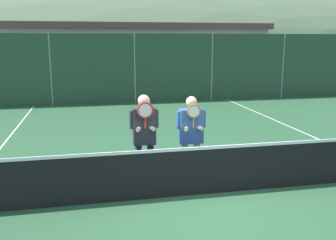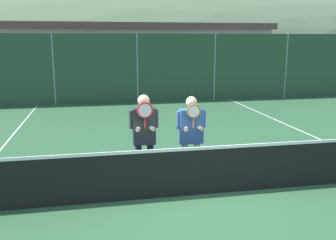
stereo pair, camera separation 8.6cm
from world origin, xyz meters
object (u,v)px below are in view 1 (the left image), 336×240
(player_leftmost, at_px, (144,133))
(car_far_left, at_px, (10,79))
(player_center_left, at_px, (191,133))
(car_left_of_center, at_px, (101,77))
(car_center, at_px, (188,76))
(car_right_of_center, at_px, (270,73))

(player_leftmost, bearing_deg, car_far_left, 110.42)
(player_center_left, bearing_deg, car_far_left, 113.88)
(car_far_left, distance_m, car_left_of_center, 4.55)
(car_far_left, bearing_deg, car_left_of_center, 4.43)
(player_center_left, height_order, car_far_left, player_center_left)
(player_leftmost, distance_m, car_far_left, 14.09)
(player_leftmost, xyz_separation_m, car_center, (4.38, 13.13, -0.22))
(player_leftmost, bearing_deg, car_left_of_center, 91.59)
(car_far_left, relative_size, car_center, 0.90)
(player_center_left, xyz_separation_m, car_center, (3.45, 13.13, -0.17))
(car_far_left, bearing_deg, car_right_of_center, 0.23)
(player_center_left, relative_size, car_right_of_center, 0.39)
(player_center_left, xyz_separation_m, car_far_left, (-5.85, 13.20, -0.16))
(car_center, relative_size, car_right_of_center, 0.99)
(car_far_left, height_order, car_right_of_center, car_right_of_center)
(car_left_of_center, bearing_deg, player_leftmost, -88.41)
(car_center, height_order, car_right_of_center, car_right_of_center)
(car_left_of_center, bearing_deg, car_center, -5.12)
(player_leftmost, relative_size, car_right_of_center, 0.41)
(car_center, bearing_deg, car_right_of_center, 1.52)
(player_leftmost, relative_size, car_center, 0.41)
(car_left_of_center, bearing_deg, car_far_left, -175.57)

